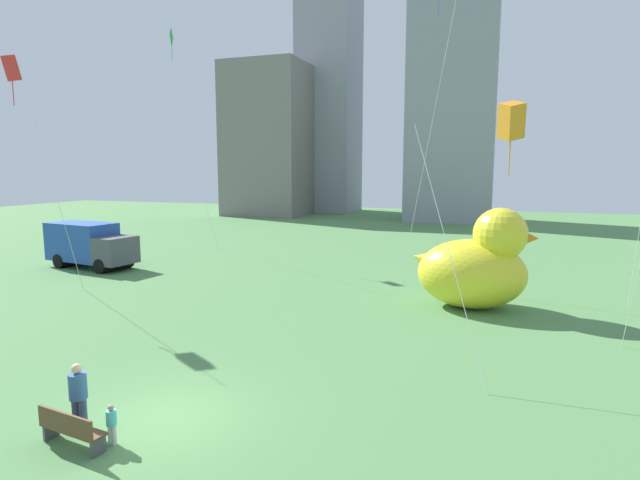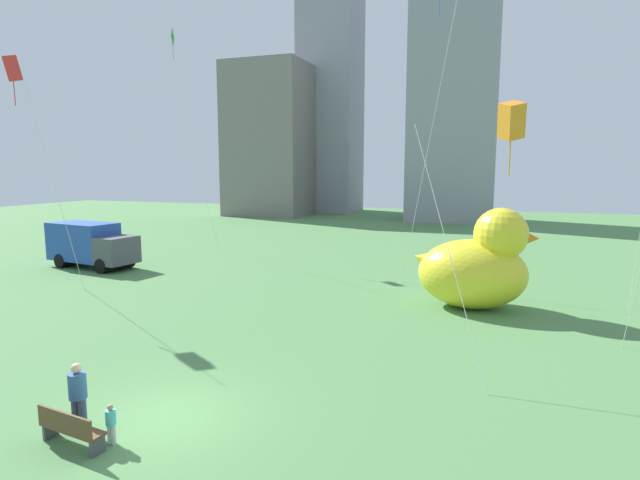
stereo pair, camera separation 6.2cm
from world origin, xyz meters
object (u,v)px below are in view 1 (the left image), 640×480
(person_adult, at_px, (78,394))
(box_truck, at_px, (90,245))
(giant_inflatable_duck, at_px, (476,266))
(person_child, at_px, (112,422))
(kite_orange, at_px, (511,122))
(park_bench, at_px, (70,428))
(kite_red, at_px, (12,70))
(kite_green, at_px, (173,50))

(person_adult, relative_size, box_truck, 0.27)
(giant_inflatable_duck, bearing_deg, box_truck, 175.72)
(person_child, bearing_deg, kite_orange, 45.84)
(person_adult, xyz_separation_m, kite_orange, (9.54, 8.45, 6.81))
(box_truck, bearing_deg, park_bench, -47.67)
(park_bench, xyz_separation_m, person_child, (0.77, 0.45, 0.05))
(kite_orange, relative_size, kite_red, 0.73)
(person_child, height_order, giant_inflatable_duck, giant_inflatable_duck)
(person_adult, distance_m, giant_inflatable_duck, 16.98)
(park_bench, xyz_separation_m, kite_orange, (9.17, 9.10, 7.28))
(person_adult, relative_size, kite_green, 0.10)
(park_bench, relative_size, kite_red, 0.15)
(person_adult, xyz_separation_m, person_child, (1.14, -0.20, -0.42))
(box_truck, xyz_separation_m, kite_green, (0.82, 8.66, 13.73))
(giant_inflatable_duck, bearing_deg, kite_green, 155.48)
(box_truck, relative_size, kite_red, 0.55)
(giant_inflatable_duck, relative_size, kite_green, 0.33)
(giant_inflatable_duck, xyz_separation_m, kite_green, (-22.88, 10.44, 13.22))
(person_adult, height_order, kite_red, kite_red)
(kite_red, bearing_deg, person_child, -35.55)
(kite_red, bearing_deg, giant_inflatable_duck, 13.66)
(park_bench, height_order, kite_red, kite_red)
(person_child, distance_m, kite_red, 19.76)
(park_bench, bearing_deg, kite_orange, 44.78)
(kite_green, bearing_deg, box_truck, -95.38)
(park_bench, height_order, box_truck, box_truck)
(kite_green, bearing_deg, giant_inflatable_duck, -24.52)
(person_child, bearing_deg, park_bench, -149.63)
(kite_green, bearing_deg, person_child, -58.46)
(person_adult, xyz_separation_m, kite_green, (-14.41, 25.13, 14.24))
(box_truck, xyz_separation_m, kite_orange, (24.77, -8.01, 6.31))
(kite_red, bearing_deg, kite_orange, -2.92)
(kite_orange, distance_m, kite_red, 22.34)
(person_child, xyz_separation_m, kite_red, (-13.69, 9.78, 10.37))
(giant_inflatable_duck, height_order, box_truck, giant_inflatable_duck)
(person_adult, bearing_deg, kite_red, 142.66)
(park_bench, relative_size, person_adult, 1.05)
(person_child, relative_size, box_truck, 0.15)
(person_adult, distance_m, kite_red, 18.66)
(person_child, distance_m, giant_inflatable_duck, 16.66)
(kite_red, bearing_deg, kite_green, 96.82)
(giant_inflatable_duck, distance_m, kite_green, 28.41)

